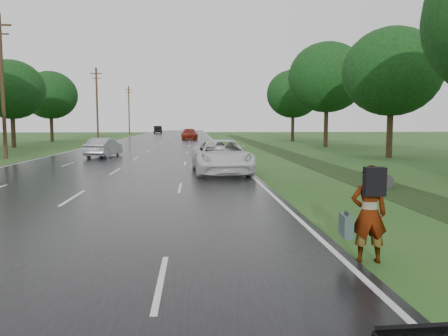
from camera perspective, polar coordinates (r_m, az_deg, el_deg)
road at (r=51.94m, az=-8.46°, el=3.12°), size 14.00×180.00×0.04m
edge_stripe_east at (r=51.85m, az=-0.99°, el=3.20°), size 0.12×180.00×0.01m
edge_stripe_west at (r=52.89m, az=-15.78°, el=3.03°), size 0.12×180.00×0.01m
center_line at (r=51.94m, az=-8.46°, el=3.14°), size 0.12×180.00×0.01m
drainage_ditch at (r=26.62m, az=12.31°, el=0.42°), size 2.20×120.00×0.56m
utility_pole_mid at (r=34.47m, az=-26.98°, el=9.74°), size 1.60×0.26×10.00m
utility_pole_far at (r=63.18m, az=-16.25°, el=8.14°), size 1.60×0.26×10.00m
utility_pole_distant at (r=92.71m, az=-12.31°, el=7.47°), size 1.60×0.26×10.00m
tree_east_c at (r=34.02m, az=21.09°, el=11.63°), size 7.00×7.00×9.29m
tree_east_d at (r=47.02m, az=13.32°, el=11.43°), size 8.00×8.00×10.76m
tree_east_f at (r=60.36m, az=9.03°, el=9.53°), size 7.20×7.20×9.62m
tree_west_d at (r=49.33m, az=-26.04°, el=9.18°), size 6.60×6.60×8.80m
tree_west_f at (r=62.72m, az=-21.73°, el=8.83°), size 7.00×7.00×9.29m
pedestrian at (r=8.35m, az=18.28°, el=-5.55°), size 0.83×0.78×1.79m
white_pickup at (r=21.81m, az=-0.36°, el=1.54°), size 3.05×6.05×1.64m
silver_sedan at (r=33.06m, az=-15.41°, el=2.62°), size 2.10×4.40×1.39m
far_car_red at (r=65.22m, az=-4.55°, el=4.44°), size 2.64×5.61×1.58m
far_car_dark at (r=103.67m, az=-8.66°, el=4.99°), size 2.41×5.38×1.71m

